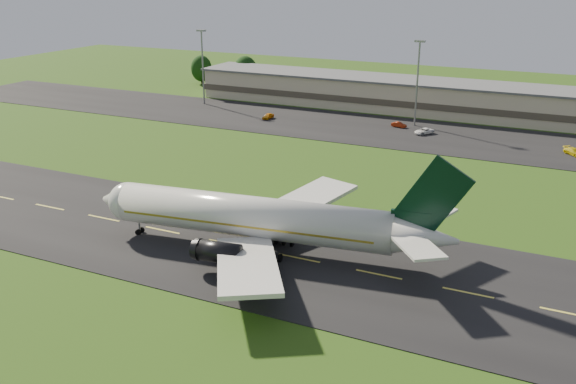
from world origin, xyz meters
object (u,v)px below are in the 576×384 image
at_px(light_mast_centre, 418,73).
at_px(service_vehicle_c, 424,131).
at_px(light_mast_west, 202,58).
at_px(service_vehicle_b, 399,125).
at_px(terminal, 437,98).
at_px(airliner, 259,218).
at_px(service_vehicle_d, 574,152).
at_px(service_vehicle_a, 268,116).

height_order(light_mast_centre, service_vehicle_c, light_mast_centre).
bearing_deg(light_mast_west, service_vehicle_b, -3.43).
relative_size(terminal, light_mast_centre, 7.13).
bearing_deg(light_mast_centre, light_mast_west, 180.00).
relative_size(terminal, light_mast_west, 7.13).
distance_m(airliner, service_vehicle_d, 77.72).
relative_size(light_mast_centre, service_vehicle_d, 4.18).
relative_size(light_mast_west, service_vehicle_b, 5.57).
bearing_deg(service_vehicle_d, service_vehicle_b, 125.25).
bearing_deg(terminal, service_vehicle_c, -83.26).
bearing_deg(light_mast_west, light_mast_centre, 0.00).
height_order(terminal, service_vehicle_b, terminal).
bearing_deg(service_vehicle_b, light_mast_west, 97.48).
bearing_deg(service_vehicle_b, airliner, -166.99).
bearing_deg(terminal, light_mast_centre, -94.95).
relative_size(airliner, service_vehicle_d, 10.50).
bearing_deg(service_vehicle_c, light_mast_centre, 153.89).
relative_size(airliner, light_mast_west, 2.51).
relative_size(service_vehicle_a, service_vehicle_b, 1.10).
bearing_deg(terminal, service_vehicle_b, -102.34).
distance_m(light_mast_west, light_mast_centre, 60.00).
bearing_deg(airliner, service_vehicle_a, 108.69).
xyz_separation_m(terminal, service_vehicle_a, (-36.65, -25.19, -3.21)).
bearing_deg(light_mast_west, airliner, -53.12).
relative_size(light_mast_centre, service_vehicle_b, 5.57).
height_order(light_mast_west, service_vehicle_b, light_mast_west).
height_order(light_mast_centre, service_vehicle_d, light_mast_centre).
xyz_separation_m(airliner, terminal, (1.47, 96.07, -0.67)).
height_order(terminal, service_vehicle_c, terminal).
distance_m(light_mast_west, service_vehicle_c, 65.69).
height_order(service_vehicle_b, service_vehicle_c, service_vehicle_c).
bearing_deg(service_vehicle_b, service_vehicle_a, 110.70).
distance_m(terminal, service_vehicle_a, 44.59).
xyz_separation_m(light_mast_west, service_vehicle_a, (24.75, -9.01, -11.95)).
bearing_deg(terminal, service_vehicle_d, -38.26).
height_order(terminal, light_mast_centre, light_mast_centre).
distance_m(airliner, service_vehicle_a, 79.22).
relative_size(airliner, service_vehicle_a, 12.73).
distance_m(service_vehicle_b, service_vehicle_c, 8.06).
xyz_separation_m(service_vehicle_a, service_vehicle_c, (39.42, 1.70, -0.01)).
bearing_deg(service_vehicle_c, service_vehicle_d, 27.14).
height_order(light_mast_west, service_vehicle_a, light_mast_west).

